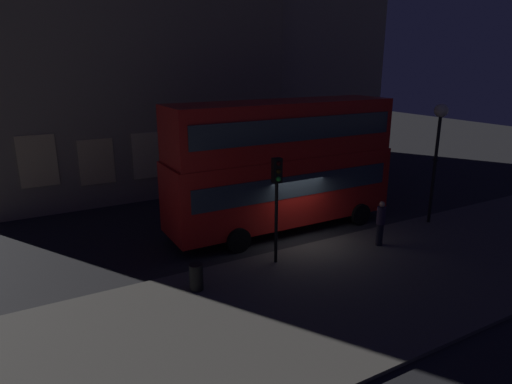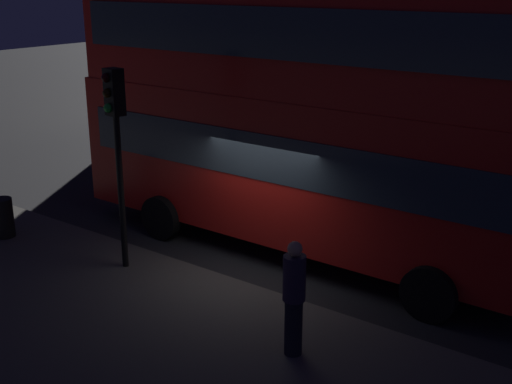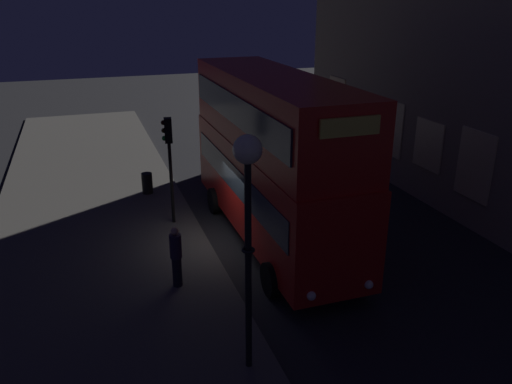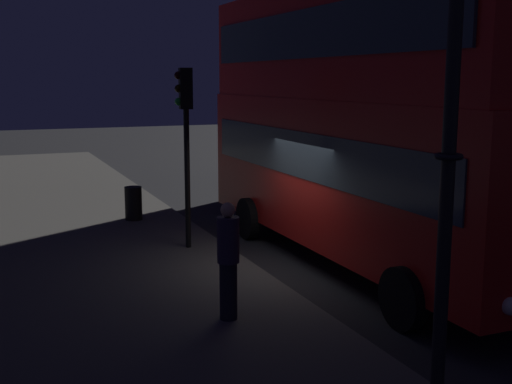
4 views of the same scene
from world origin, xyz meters
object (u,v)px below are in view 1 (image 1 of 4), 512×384
Objects in this scene: traffic_light_near_kerb at (277,189)px; street_lamp at (439,132)px; pedestrian at (381,223)px; double_decker_bus at (282,160)px; litter_bin at (196,277)px.

traffic_light_near_kerb is 8.32m from street_lamp.
traffic_light_near_kerb is 2.13× the size of pedestrian.
double_decker_bus is at bearing 63.29° from traffic_light_near_kerb.
street_lamp is 6.11× the size of litter_bin.
street_lamp reaches higher than traffic_light_near_kerb.
street_lamp is at bearing 9.84° from traffic_light_near_kerb.
double_decker_bus reaches higher than litter_bin.
street_lamp is (8.21, 0.19, 1.33)m from traffic_light_near_kerb.
double_decker_bus is at bearing 155.46° from street_lamp.
traffic_light_near_kerb is at bearing 8.27° from litter_bin.
pedestrian is (4.37, -0.67, -1.82)m from traffic_light_near_kerb.
traffic_light_near_kerb is at bearing -178.68° from street_lamp.
litter_bin is (-3.25, -0.47, -2.33)m from traffic_light_near_kerb.
litter_bin is (-7.62, 0.19, -0.50)m from pedestrian.
double_decker_bus is 3.65m from traffic_light_near_kerb.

